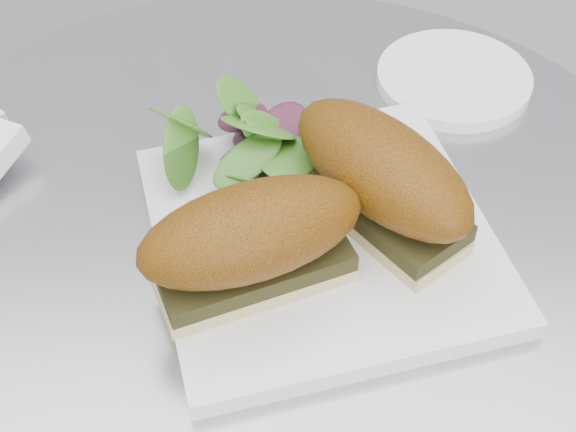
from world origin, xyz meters
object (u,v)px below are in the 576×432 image
(sandwich_left, at_px, (252,240))
(sandwich_right, at_px, (381,176))
(saucer, at_px, (454,78))
(plate, at_px, (322,236))

(sandwich_left, distance_m, sandwich_right, 0.11)
(sandwich_left, height_order, sandwich_right, same)
(sandwich_left, xyz_separation_m, saucer, (0.18, 0.24, -0.05))
(sandwich_left, distance_m, saucer, 0.30)
(saucer, bearing_deg, sandwich_left, -126.91)
(plate, bearing_deg, sandwich_left, -136.16)
(plate, distance_m, sandwich_right, 0.07)
(plate, height_order, sandwich_left, sandwich_left)
(sandwich_left, height_order, saucer, sandwich_left)
(sandwich_left, relative_size, sandwich_right, 0.98)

